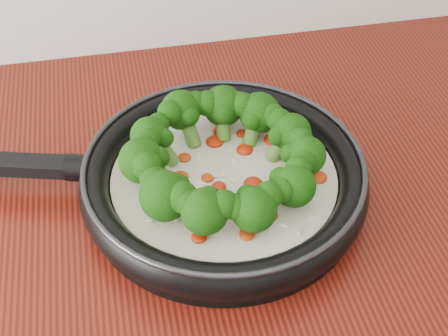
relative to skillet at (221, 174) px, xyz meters
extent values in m
cylinder|color=black|center=(0.00, 0.00, -0.03)|extent=(0.42, 0.42, 0.01)
torus|color=black|center=(0.00, 0.00, -0.01)|extent=(0.44, 0.44, 0.04)
torus|color=#2D2D33|center=(0.00, 0.00, 0.02)|extent=(0.43, 0.43, 0.01)
cube|color=black|center=(-0.26, 0.07, 0.00)|extent=(0.21, 0.08, 0.02)
cylinder|color=black|center=(-0.17, 0.05, 0.00)|extent=(0.04, 0.04, 0.04)
cylinder|color=silver|center=(0.00, 0.00, -0.01)|extent=(0.35, 0.35, 0.02)
ellipsoid|color=#B02208|center=(0.01, -0.09, 0.00)|extent=(0.02, 0.02, 0.01)
ellipsoid|color=#B02208|center=(0.04, 0.04, 0.00)|extent=(0.03, 0.03, 0.01)
ellipsoid|color=#BA370B|center=(0.12, -0.03, 0.00)|extent=(0.03, 0.03, 0.01)
ellipsoid|color=#B02208|center=(-0.01, -0.06, 0.00)|extent=(0.02, 0.02, 0.01)
ellipsoid|color=#B02208|center=(0.04, 0.07, 0.00)|extent=(0.02, 0.02, 0.01)
ellipsoid|color=#BA370B|center=(-0.05, 0.01, 0.00)|extent=(0.03, 0.03, 0.01)
ellipsoid|color=#B02208|center=(0.00, 0.06, 0.00)|extent=(0.03, 0.03, 0.01)
ellipsoid|color=#B02208|center=(-0.04, -0.03, 0.00)|extent=(0.03, 0.03, 0.01)
ellipsoid|color=#BA370B|center=(-0.02, 0.00, 0.00)|extent=(0.02, 0.02, 0.01)
ellipsoid|color=#B02208|center=(0.08, 0.05, 0.00)|extent=(0.03, 0.03, 0.01)
ellipsoid|color=#B02208|center=(0.04, -0.02, 0.00)|extent=(0.03, 0.03, 0.01)
ellipsoid|color=#BA370B|center=(-0.04, 0.04, 0.00)|extent=(0.02, 0.02, 0.01)
ellipsoid|color=#B02208|center=(-0.04, -0.10, 0.00)|extent=(0.02, 0.02, 0.01)
ellipsoid|color=#B02208|center=(-0.01, -0.02, 0.00)|extent=(0.02, 0.02, 0.01)
ellipsoid|color=#BA370B|center=(0.01, -0.10, 0.00)|extent=(0.02, 0.02, 0.01)
ellipsoid|color=#B02208|center=(0.02, 0.08, 0.00)|extent=(0.03, 0.03, 0.01)
ellipsoid|color=#B02208|center=(0.04, -0.08, 0.00)|extent=(0.02, 0.02, 0.01)
ellipsoid|color=white|center=(0.04, 0.08, 0.00)|extent=(0.01, 0.01, 0.00)
ellipsoid|color=white|center=(-0.06, -0.06, 0.00)|extent=(0.01, 0.01, 0.00)
ellipsoid|color=white|center=(0.00, 0.00, 0.00)|extent=(0.00, 0.01, 0.00)
ellipsoid|color=white|center=(0.10, 0.02, 0.00)|extent=(0.01, 0.01, 0.00)
ellipsoid|color=white|center=(-0.05, 0.04, 0.00)|extent=(0.01, 0.01, 0.00)
ellipsoid|color=white|center=(-0.02, 0.04, 0.00)|extent=(0.01, 0.01, 0.00)
ellipsoid|color=white|center=(-0.07, -0.02, 0.00)|extent=(0.01, 0.01, 0.00)
ellipsoid|color=white|center=(-0.01, 0.00, 0.00)|extent=(0.01, 0.01, 0.00)
ellipsoid|color=white|center=(0.07, 0.02, 0.00)|extent=(0.01, 0.01, 0.00)
ellipsoid|color=white|center=(-0.06, 0.10, 0.00)|extent=(0.01, 0.01, 0.00)
ellipsoid|color=white|center=(-0.10, -0.06, 0.00)|extent=(0.01, 0.01, 0.00)
ellipsoid|color=white|center=(-0.03, -0.01, 0.00)|extent=(0.01, 0.01, 0.00)
ellipsoid|color=white|center=(0.02, 0.01, 0.00)|extent=(0.01, 0.01, 0.00)
ellipsoid|color=white|center=(0.02, 0.02, 0.00)|extent=(0.00, 0.01, 0.00)
ellipsoid|color=white|center=(0.07, -0.11, 0.00)|extent=(0.01, 0.01, 0.00)
ellipsoid|color=white|center=(0.09, -0.09, 0.00)|extent=(0.01, 0.01, 0.00)
ellipsoid|color=white|center=(-0.04, -0.03, 0.00)|extent=(0.01, 0.01, 0.00)
ellipsoid|color=white|center=(0.06, 0.02, 0.00)|extent=(0.01, 0.01, 0.00)
ellipsoid|color=white|center=(0.00, -0.01, 0.00)|extent=(0.00, 0.01, 0.00)
ellipsoid|color=white|center=(0.05, -0.10, 0.00)|extent=(0.01, 0.01, 0.00)
ellipsoid|color=white|center=(0.01, -0.01, 0.00)|extent=(0.01, 0.01, 0.00)
ellipsoid|color=white|center=(-0.05, 0.00, 0.00)|extent=(0.01, 0.01, 0.00)
ellipsoid|color=white|center=(-0.04, 0.00, 0.00)|extent=(0.01, 0.01, 0.00)
ellipsoid|color=white|center=(0.10, -0.06, 0.00)|extent=(0.01, 0.01, 0.00)
ellipsoid|color=white|center=(0.01, -0.05, 0.00)|extent=(0.01, 0.01, 0.00)
cylinder|color=#578C2E|center=(0.08, -0.02, 0.01)|extent=(0.04, 0.03, 0.04)
sphere|color=black|center=(0.10, -0.03, 0.04)|extent=(0.06, 0.06, 0.05)
sphere|color=black|center=(0.10, -0.01, 0.04)|extent=(0.04, 0.04, 0.03)
sphere|color=black|center=(0.09, -0.04, 0.04)|extent=(0.03, 0.03, 0.03)
sphere|color=black|center=(0.08, -0.02, 0.04)|extent=(0.03, 0.03, 0.02)
cylinder|color=#578C2E|center=(0.08, 0.02, 0.01)|extent=(0.04, 0.03, 0.04)
sphere|color=black|center=(0.10, 0.02, 0.03)|extent=(0.06, 0.06, 0.05)
sphere|color=black|center=(0.08, 0.04, 0.04)|extent=(0.04, 0.04, 0.03)
sphere|color=black|center=(0.10, 0.00, 0.04)|extent=(0.04, 0.04, 0.03)
sphere|color=black|center=(0.08, 0.02, 0.03)|extent=(0.03, 0.03, 0.03)
cylinder|color=#578C2E|center=(0.05, 0.06, 0.01)|extent=(0.04, 0.04, 0.04)
sphere|color=black|center=(0.07, 0.07, 0.03)|extent=(0.07, 0.07, 0.05)
sphere|color=black|center=(0.05, 0.08, 0.04)|extent=(0.04, 0.04, 0.03)
sphere|color=black|center=(0.08, 0.06, 0.04)|extent=(0.04, 0.04, 0.03)
sphere|color=black|center=(0.05, 0.06, 0.03)|extent=(0.03, 0.03, 0.03)
cylinder|color=#578C2E|center=(0.02, 0.08, 0.01)|extent=(0.03, 0.04, 0.04)
sphere|color=black|center=(0.02, 0.09, 0.03)|extent=(0.07, 0.07, 0.06)
sphere|color=black|center=(0.00, 0.09, 0.04)|extent=(0.04, 0.04, 0.03)
sphere|color=black|center=(0.04, 0.09, 0.04)|extent=(0.04, 0.04, 0.03)
sphere|color=black|center=(0.02, 0.07, 0.04)|extent=(0.03, 0.03, 0.03)
cylinder|color=#578C2E|center=(-0.03, 0.07, 0.02)|extent=(0.03, 0.04, 0.05)
sphere|color=black|center=(-0.03, 0.09, 0.04)|extent=(0.07, 0.07, 0.05)
sphere|color=black|center=(-0.05, 0.08, 0.05)|extent=(0.04, 0.04, 0.03)
sphere|color=black|center=(-0.01, 0.10, 0.04)|extent=(0.04, 0.04, 0.03)
sphere|color=black|center=(-0.03, 0.07, 0.04)|extent=(0.03, 0.03, 0.03)
cylinder|color=#578C2E|center=(-0.06, 0.04, 0.01)|extent=(0.04, 0.04, 0.04)
sphere|color=black|center=(-0.08, 0.05, 0.03)|extent=(0.06, 0.06, 0.05)
sphere|color=black|center=(-0.08, 0.03, 0.04)|extent=(0.04, 0.04, 0.03)
sphere|color=black|center=(-0.07, 0.06, 0.04)|extent=(0.04, 0.04, 0.03)
sphere|color=black|center=(-0.06, 0.04, 0.04)|extent=(0.03, 0.03, 0.02)
cylinder|color=#578C2E|center=(-0.08, 0.00, 0.01)|extent=(0.04, 0.02, 0.04)
sphere|color=black|center=(-0.10, 0.00, 0.04)|extent=(0.07, 0.07, 0.06)
sphere|color=black|center=(-0.09, -0.02, 0.04)|extent=(0.04, 0.04, 0.03)
sphere|color=black|center=(-0.09, 0.03, 0.04)|extent=(0.04, 0.04, 0.03)
sphere|color=black|center=(-0.08, 0.00, 0.04)|extent=(0.03, 0.03, 0.03)
cylinder|color=#578C2E|center=(-0.06, -0.04, 0.01)|extent=(0.04, 0.04, 0.04)
sphere|color=black|center=(-0.08, -0.06, 0.03)|extent=(0.07, 0.07, 0.06)
sphere|color=black|center=(-0.06, -0.07, 0.04)|extent=(0.05, 0.05, 0.04)
sphere|color=black|center=(-0.08, -0.03, 0.04)|extent=(0.04, 0.04, 0.03)
sphere|color=black|center=(-0.06, -0.04, 0.03)|extent=(0.04, 0.04, 0.03)
cylinder|color=#578C2E|center=(-0.03, -0.07, 0.01)|extent=(0.03, 0.04, 0.04)
sphere|color=black|center=(-0.04, -0.09, 0.03)|extent=(0.07, 0.07, 0.05)
sphere|color=black|center=(-0.02, -0.09, 0.04)|extent=(0.04, 0.04, 0.03)
sphere|color=black|center=(-0.05, -0.08, 0.04)|extent=(0.04, 0.04, 0.03)
sphere|color=black|center=(-0.03, -0.07, 0.04)|extent=(0.03, 0.03, 0.03)
cylinder|color=#578C2E|center=(0.01, -0.08, 0.01)|extent=(0.02, 0.04, 0.04)
sphere|color=black|center=(0.02, -0.10, 0.03)|extent=(0.06, 0.06, 0.05)
sphere|color=black|center=(0.04, -0.09, 0.04)|extent=(0.04, 0.04, 0.03)
sphere|color=black|center=(0.00, -0.10, 0.04)|extent=(0.04, 0.04, 0.03)
sphere|color=black|center=(0.01, -0.08, 0.04)|extent=(0.03, 0.03, 0.03)
cylinder|color=#578C2E|center=(0.06, -0.06, 0.01)|extent=(0.04, 0.04, 0.04)
sphere|color=black|center=(0.07, -0.07, 0.03)|extent=(0.06, 0.06, 0.05)
sphere|color=black|center=(0.08, -0.06, 0.04)|extent=(0.04, 0.04, 0.03)
sphere|color=black|center=(0.05, -0.08, 0.04)|extent=(0.04, 0.04, 0.03)
sphere|color=black|center=(0.06, -0.06, 0.04)|extent=(0.03, 0.03, 0.03)
camera|label=1|loc=(-0.11, -0.55, 0.53)|focal=49.62mm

